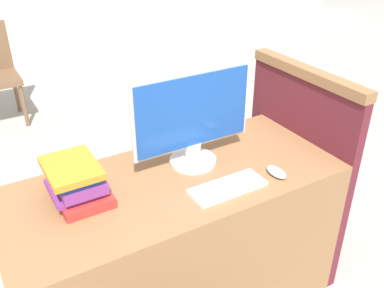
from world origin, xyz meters
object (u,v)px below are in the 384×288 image
Objects in this scene: mouse at (277,172)px; book_stack at (77,182)px; keyboard at (228,187)px; monitor at (193,118)px.

mouse is 0.84m from book_stack.
keyboard is 0.61m from book_stack.
keyboard is 1.20× the size of book_stack.
monitor is at bearing 0.60° from book_stack.
monitor is 0.33m from keyboard.
book_stack is at bearing 161.20° from mouse.
keyboard is 2.95× the size of mouse.
book_stack is (-0.55, 0.25, 0.07)m from keyboard.
mouse is at bearing -4.78° from keyboard.
monitor is at bearing 133.38° from mouse.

